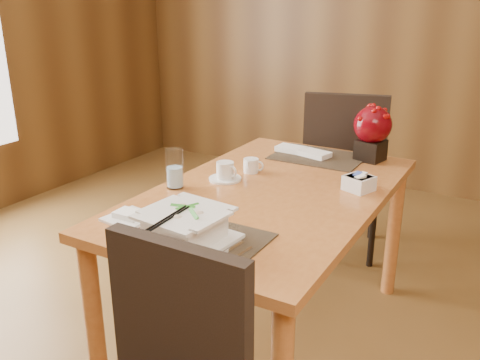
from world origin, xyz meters
The scene contains 13 objects.
back_wall centered at (0.00, 3.00, 1.40)m, with size 5.00×0.02×2.80m, color brown.
dining_table centered at (0.00, 0.60, 0.65)m, with size 0.90×1.50×0.75m.
placemat_near centered at (0.00, 0.05, 0.75)m, with size 0.45×0.33×0.01m, color black.
placemat_far centered at (0.00, 1.15, 0.75)m, with size 0.45×0.33×0.01m, color black.
soup_setting centered at (-0.02, 0.00, 0.81)m, with size 0.31×0.31×0.12m.
coffee_cup centered at (-0.24, 0.61, 0.79)m, with size 0.15×0.15×0.08m.
water_glass centered at (-0.37, 0.42, 0.84)m, with size 0.08×0.08×0.17m, color white.
creamer_jug centered at (-0.19, 0.77, 0.78)m, with size 0.09×0.09×0.07m, color white, non-canonical shape.
sugar_caddy centered at (0.33, 0.78, 0.78)m, with size 0.11×0.11×0.06m, color white.
berry_decor centered at (0.24, 1.23, 0.91)m, with size 0.19×0.19×0.28m.
napkins_far centered at (-0.08, 1.15, 0.77)m, with size 0.30×0.11×0.03m, color white, non-canonical shape.
bread_plate centered at (-0.31, 0.06, 0.76)m, with size 0.16×0.16×0.01m, color white.
far_chair centered at (0.00, 1.57, 0.58)m, with size 0.59×0.59×1.03m.
Camera 1 is at (0.90, -1.23, 1.51)m, focal length 38.00 mm.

